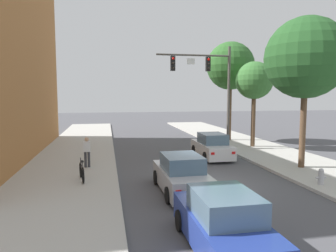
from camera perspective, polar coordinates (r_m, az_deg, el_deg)
The scene contains 13 objects.
ground_plane at distance 14.57m, azimuth 7.25°, elevation -10.53°, with size 120.00×120.00×0.00m, color #4C4C51.
sidewalk_left at distance 14.00m, azimuth -19.44°, elevation -11.18°, with size 5.00×60.00×0.15m, color #B2AFA8.
sidewalk_right at distance 17.66m, azimuth 27.90°, elevation -8.01°, with size 5.00×60.00×0.15m, color #B2AFA8.
traffic_signal_mast at distance 23.49m, azimuth 7.58°, elevation 8.67°, with size 5.63×0.38×7.50m.
car_lead_white at distance 20.38m, azimuth 8.05°, elevation -3.78°, with size 1.88×4.26×1.60m.
car_following_silver at distance 13.18m, azimuth 2.44°, elevation -8.98°, with size 1.89×4.26×1.60m.
car_third_blue at distance 8.62m, azimuth 9.99°, elevation -17.19°, with size 1.84×4.24×1.60m.
pedestrian_sidewalk_left_walker at distance 17.44m, azimuth -14.64°, elevation -4.38°, with size 0.36×0.22×1.64m.
bicycle_leaning at distance 14.96m, azimuth -15.53°, elevation -8.12°, with size 0.37×1.75×0.98m.
fire_hydrant at distance 15.34m, azimuth 26.24°, elevation -8.29°, with size 0.48×0.24×0.72m.
street_tree_nearest at distance 18.26m, azimuth 23.95°, elevation 11.29°, with size 4.29×4.29×8.01m.
street_tree_second at distance 24.43m, azimuth 15.53°, elevation 7.94°, with size 2.82×2.82×6.41m.
street_tree_third at distance 27.65m, azimuth 11.38°, elevation 10.69°, with size 4.08×4.08×8.43m.
Camera 1 is at (-4.47, -13.26, 4.07)m, focal length 33.25 mm.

